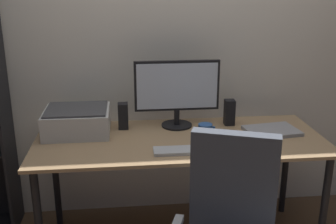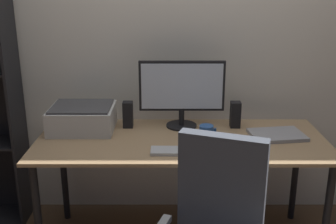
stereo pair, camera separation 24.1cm
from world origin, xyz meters
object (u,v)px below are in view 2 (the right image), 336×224
mouse (219,151)px  speaker_left (127,115)px  keyboard (176,151)px  monitor (181,90)px  laptop (276,135)px  desk (181,150)px  speaker_right (235,114)px  coffee_mug (206,133)px  printer (82,118)px

mouse → speaker_left: 0.70m
keyboard → mouse: 0.24m
monitor → laptop: bearing=-17.3°
desk → speaker_right: 0.44m
keyboard → coffee_mug: 0.25m
desk → monitor: monitor is taller
keyboard → speaker_left: bearing=127.1°
coffee_mug → printer: (-0.78, 0.20, 0.03)m
desk → speaker_right: speaker_right is taller
coffee_mug → speaker_left: speaker_left is taller
speaker_left → speaker_right: 0.70m
monitor → laptop: size_ratio=1.71×
desk → printer: 0.67m
monitor → printer: monitor is taller
laptop → speaker_right: bearing=135.1°
desk → keyboard: keyboard is taller
keyboard → coffee_mug: size_ratio=2.87×
keyboard → printer: (-0.60, 0.37, 0.07)m
keyboard → printer: size_ratio=0.72×
desk → monitor: size_ratio=3.21×
monitor → speaker_left: size_ratio=3.22×
speaker_left → mouse: bearing=-38.3°
desk → printer: bearing=165.7°
desk → laptop: laptop is taller
speaker_right → coffee_mug: bearing=-130.0°
printer → desk: bearing=-14.3°
speaker_right → printer: size_ratio=0.43×
keyboard → laptop: (0.62, 0.24, 0.00)m
keyboard → mouse: (0.24, -0.01, 0.01)m
speaker_left → printer: bearing=-170.1°
mouse → speaker_right: speaker_right is taller
keyboard → desk: bearing=81.7°
laptop → coffee_mug: bearing=-178.6°
keyboard → mouse: size_ratio=3.02×
mouse → coffee_mug: (-0.06, 0.18, 0.03)m
monitor → coffee_mug: size_ratio=5.41×
desk → mouse: bearing=-47.4°
desk → coffee_mug: coffee_mug is taller
desk → laptop: (0.59, 0.04, 0.09)m
laptop → printer: printer is taller
keyboard → mouse: mouse is taller
desk → mouse: mouse is taller
desk → speaker_right: bearing=30.5°
keyboard → speaker_right: speaker_right is taller
speaker_left → printer: (-0.29, -0.05, -0.00)m
desk → laptop: 0.60m
speaker_right → monitor: bearing=178.7°
mouse → monitor: bearing=110.6°
laptop → monitor: bearing=154.4°
coffee_mug → mouse: bearing=-72.6°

